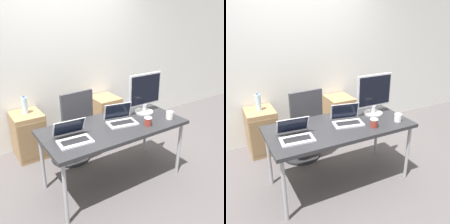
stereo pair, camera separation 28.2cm
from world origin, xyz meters
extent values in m
plane|color=#514C4C|center=(0.00, 0.00, 0.00)|extent=(14.00, 14.00, 0.00)
cube|color=silver|center=(0.00, 1.43, 1.30)|extent=(10.00, 0.05, 2.60)
cube|color=#28282B|center=(0.00, 0.00, 0.74)|extent=(1.66, 0.77, 0.04)
cylinder|color=#99999E|center=(-0.77, -0.33, 0.36)|extent=(0.04, 0.04, 0.72)
cylinder|color=#99999E|center=(0.77, -0.33, 0.36)|extent=(0.04, 0.04, 0.72)
cylinder|color=#99999E|center=(-0.77, 0.33, 0.36)|extent=(0.04, 0.04, 0.72)
cylinder|color=#99999E|center=(0.77, 0.33, 0.36)|extent=(0.04, 0.04, 0.72)
cylinder|color=#232326|center=(-0.23, 0.78, 0.02)|extent=(0.56, 0.56, 0.04)
cylinder|color=gray|center=(-0.23, 0.78, 0.23)|extent=(0.05, 0.05, 0.39)
cube|color=#38383D|center=(-0.23, 0.78, 0.42)|extent=(0.52, 0.52, 0.07)
cube|color=#38383D|center=(-0.20, 0.52, 0.76)|extent=(0.44, 0.07, 0.60)
cube|color=#99754C|center=(-0.69, 1.16, 0.33)|extent=(0.40, 0.47, 0.66)
cube|color=olive|center=(-0.69, 0.92, 0.33)|extent=(0.37, 0.01, 0.53)
cube|color=#99754C|center=(0.60, 1.16, 0.33)|extent=(0.40, 0.47, 0.66)
cube|color=olive|center=(0.60, 0.92, 0.33)|extent=(0.37, 0.01, 0.53)
cylinder|color=silver|center=(-0.69, 1.16, 0.78)|extent=(0.08, 0.08, 0.23)
cylinder|color=#3359B2|center=(-0.69, 1.16, 0.90)|extent=(0.03, 0.03, 0.02)
cube|color=silver|center=(-0.55, -0.12, 0.77)|extent=(0.35, 0.23, 0.02)
cube|color=black|center=(-0.55, -0.12, 0.78)|extent=(0.29, 0.13, 0.00)
cube|color=silver|center=(-0.54, 0.02, 0.87)|extent=(0.35, 0.12, 0.19)
cube|color=black|center=(-0.54, 0.01, 0.87)|extent=(0.32, 0.11, 0.17)
cube|color=silver|center=(0.10, -0.02, 0.77)|extent=(0.37, 0.26, 0.02)
cube|color=black|center=(0.10, -0.02, 0.78)|extent=(0.29, 0.16, 0.00)
cube|color=silver|center=(0.11, 0.09, 0.88)|extent=(0.34, 0.11, 0.20)
cube|color=black|center=(0.12, 0.09, 0.88)|extent=(0.32, 0.10, 0.18)
cylinder|color=#B7B7BC|center=(0.54, 0.11, 0.77)|extent=(0.24, 0.24, 0.02)
cylinder|color=#B7B7BC|center=(0.54, 0.11, 0.83)|extent=(0.06, 0.06, 0.09)
cube|color=#B7B7BC|center=(0.54, 0.11, 1.07)|extent=(0.48, 0.03, 0.40)
cube|color=black|center=(0.54, 0.09, 1.07)|extent=(0.44, 0.00, 0.36)
cylinder|color=white|center=(0.66, -0.21, 0.81)|extent=(0.08, 0.08, 0.09)
cylinder|color=maroon|center=(0.32, -0.21, 0.81)|extent=(0.08, 0.08, 0.09)
cylinder|color=white|center=(0.32, -0.21, 0.85)|extent=(0.09, 0.09, 0.01)
camera|label=1|loc=(-1.44, -2.15, 1.98)|focal=40.00mm
camera|label=2|loc=(-1.19, -2.29, 1.98)|focal=40.00mm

